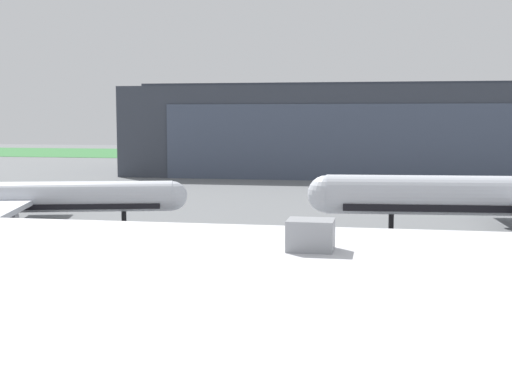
{
  "coord_description": "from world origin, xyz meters",
  "views": [
    {
      "loc": [
        19.71,
        -71.66,
        13.05
      ],
      "look_at": [
        3.75,
        16.84,
        3.15
      ],
      "focal_mm": 49.02,
      "sensor_mm": 36.0,
      "label": 1
    }
  ],
  "objects": [
    {
      "name": "airliner_near_right",
      "position": [
        -20.55,
        0.14,
        3.76
      ],
      "size": [
        36.55,
        31.99,
        11.52
      ],
      "color": "silver",
      "rests_on": "ground_plane"
    },
    {
      "name": "ground_plane",
      "position": [
        0.0,
        0.0,
        0.0
      ],
      "size": [
        440.0,
        440.0,
        0.0
      ],
      "primitive_type": "plane",
      "color": "slate"
    },
    {
      "name": "grass_field_strip",
      "position": [
        0.0,
        158.71,
        0.04
      ],
      "size": [
        440.0,
        56.0,
        0.08
      ],
      "primitive_type": "cube",
      "color": "#37753C",
      "rests_on": "ground_plane"
    },
    {
      "name": "terminal_block_east",
      "position": [
        11.01,
        -49.72,
        3.89
      ],
      "size": [
        34.05,
        22.34,
        8.96
      ],
      "color": "brown",
      "rests_on": "ground_plane"
    },
    {
      "name": "maintenance_hangar",
      "position": [
        10.88,
        88.99,
        9.7
      ],
      "size": [
        92.39,
        42.21,
        20.32
      ],
      "color": "#383D47",
      "rests_on": "ground_plane"
    }
  ]
}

